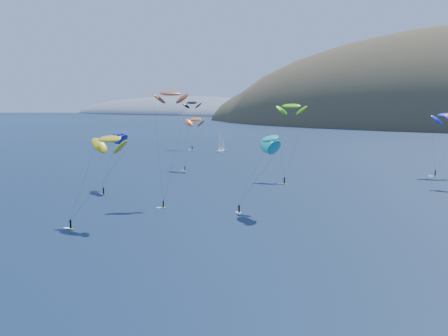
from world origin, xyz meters
TOP-DOWN VIEW (x-y plane):
  - headland at (-445.26, 750.08)m, footprint 460.00×250.00m
  - sailboat at (-69.94, 202.36)m, footprint 7.58×6.53m
  - kitesurfer_1 at (-40.63, 137.98)m, footprint 8.79×7.65m
  - kitesurfer_2 at (-2.43, 51.68)m, footprint 9.78×10.98m
  - kitesurfer_3 at (-1.52, 132.59)m, footprint 9.62×14.99m
  - kitesurfer_4 at (37.73, 164.93)m, footprint 10.73×7.38m
  - kitesurfer_5 at (18.94, 78.97)m, footprint 11.17×11.54m
  - kitesurfer_9 at (-6.34, 77.31)m, footprint 8.17×10.10m
  - kitesurfer_10 at (-31.69, 88.34)m, footprint 10.46×14.58m
  - kitesurfer_12 at (-90.68, 209.43)m, footprint 9.80×8.58m

SIDE VIEW (x-z plane):
  - headland at x=-445.26m, z-range -33.36..26.64m
  - sailboat at x=-69.94m, z-range -3.81..5.51m
  - kitesurfer_10 at x=-31.69m, z-range 6.26..24.19m
  - kitesurfer_5 at x=18.94m, z-range 6.58..25.82m
  - kitesurfer_2 at x=-2.43m, z-range 7.15..26.68m
  - kitesurfer_1 at x=-40.63m, z-range 7.56..27.34m
  - kitesurfer_4 at x=37.73m, z-range 8.29..30.43m
  - kitesurfer_12 at x=-90.68m, z-range 9.89..34.78m
  - kitesurfer_3 at x=-1.52m, z-range 9.92..34.83m
  - kitesurfer_9 at x=-6.34m, z-range 11.85..40.03m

